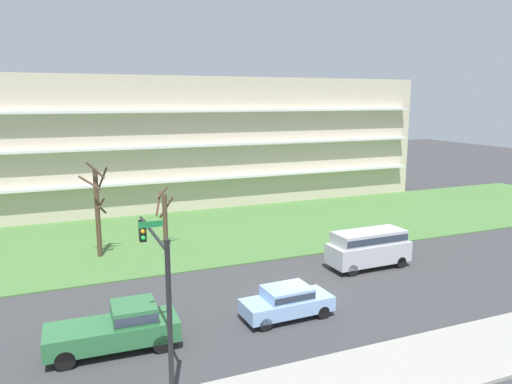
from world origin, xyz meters
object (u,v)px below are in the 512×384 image
Objects in this scene: tree_far_left at (98,209)px; tree_left at (165,218)px; pickup_green_near_left at (119,327)px; sedan_blue_center_left at (287,301)px; traffic_signal_mast at (158,276)px; van_silver_center_right at (369,246)px.

tree_far_left reaches higher than tree_left.
pickup_green_near_left reaches higher than sedan_blue_center_left.
sedan_blue_center_left is 7.94m from traffic_signal_mast.
tree_far_left is 1.47× the size of sedan_blue_center_left.
traffic_signal_mast is (-3.70, -16.04, 1.83)m from tree_left.
tree_left is at bearing 100.91° from sedan_blue_center_left.
pickup_green_near_left is at bearing 112.67° from traffic_signal_mast.
pickup_green_near_left is at bearing -92.02° from tree_far_left.
sedan_blue_center_left is at bearing 23.07° from traffic_signal_mast.
pickup_green_near_left is (-4.88, -13.20, -1.22)m from tree_left.
tree_far_left is 1.10× the size of traffic_signal_mast.
tree_left is (4.42, 0.13, -1.09)m from tree_far_left.
traffic_signal_mast is at bearing -102.98° from tree_left.
van_silver_center_right is (15.31, -8.56, -1.94)m from tree_far_left.
sedan_blue_center_left is at bearing -77.24° from tree_left.
tree_far_left is at bearing -30.44° from van_silver_center_right.
tree_left reaches higher than van_silver_center_right.
tree_far_left is 17.65m from van_silver_center_right.
tree_far_left is at bearing 92.60° from traffic_signal_mast.
tree_left is 0.85× the size of van_silver_center_right.
pickup_green_near_left is at bearing 178.22° from sedan_blue_center_left.
tree_left is at bearing 77.02° from traffic_signal_mast.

